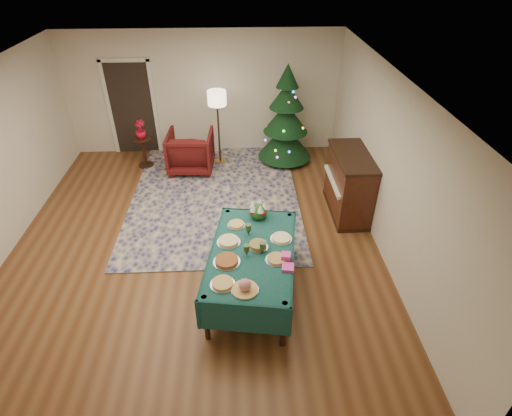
{
  "coord_description": "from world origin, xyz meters",
  "views": [
    {
      "loc": [
        0.75,
        -5.22,
        4.27
      ],
      "look_at": [
        0.98,
        -0.43,
        0.96
      ],
      "focal_mm": 28.0,
      "sensor_mm": 36.0,
      "label": 1
    }
  ],
  "objects_px": {
    "buffet_table": "(252,259)",
    "christmas_tree": "(286,120)",
    "floor_lamp": "(217,103)",
    "side_table": "(144,153)",
    "gift_box": "(286,257)",
    "piano": "(349,185)",
    "potted_plant": "(141,133)",
    "armchair": "(191,149)"
  },
  "relations": [
    {
      "from": "buffet_table",
      "to": "christmas_tree",
      "type": "bearing_deg",
      "value": 77.57
    },
    {
      "from": "floor_lamp",
      "to": "side_table",
      "type": "distance_m",
      "value": 1.95
    },
    {
      "from": "gift_box",
      "to": "christmas_tree",
      "type": "bearing_deg",
      "value": 83.84
    },
    {
      "from": "floor_lamp",
      "to": "gift_box",
      "type": "bearing_deg",
      "value": -76.67
    },
    {
      "from": "christmas_tree",
      "to": "side_table",
      "type": "bearing_deg",
      "value": -177.62
    },
    {
      "from": "side_table",
      "to": "piano",
      "type": "height_order",
      "value": "piano"
    },
    {
      "from": "christmas_tree",
      "to": "potted_plant",
      "type": "bearing_deg",
      "value": -177.62
    },
    {
      "from": "armchair",
      "to": "christmas_tree",
      "type": "distance_m",
      "value": 2.14
    },
    {
      "from": "christmas_tree",
      "to": "piano",
      "type": "distance_m",
      "value": 2.31
    },
    {
      "from": "gift_box",
      "to": "side_table",
      "type": "relative_size",
      "value": 0.18
    },
    {
      "from": "potted_plant",
      "to": "christmas_tree",
      "type": "distance_m",
      "value": 3.1
    },
    {
      "from": "side_table",
      "to": "armchair",
      "type": "bearing_deg",
      "value": -11.46
    },
    {
      "from": "christmas_tree",
      "to": "armchair",
      "type": "bearing_deg",
      "value": -170.63
    },
    {
      "from": "potted_plant",
      "to": "christmas_tree",
      "type": "height_order",
      "value": "christmas_tree"
    },
    {
      "from": "side_table",
      "to": "gift_box",
      "type": "bearing_deg",
      "value": -57.17
    },
    {
      "from": "buffet_table",
      "to": "armchair",
      "type": "height_order",
      "value": "armchair"
    },
    {
      "from": "buffet_table",
      "to": "floor_lamp",
      "type": "relative_size",
      "value": 1.29
    },
    {
      "from": "buffet_table",
      "to": "armchair",
      "type": "xyz_separation_m",
      "value": [
        -1.17,
        3.67,
        -0.13
      ]
    },
    {
      "from": "side_table",
      "to": "potted_plant",
      "type": "height_order",
      "value": "potted_plant"
    },
    {
      "from": "floor_lamp",
      "to": "armchair",
      "type": "bearing_deg",
      "value": -151.54
    },
    {
      "from": "potted_plant",
      "to": "piano",
      "type": "height_order",
      "value": "piano"
    },
    {
      "from": "armchair",
      "to": "floor_lamp",
      "type": "height_order",
      "value": "floor_lamp"
    },
    {
      "from": "gift_box",
      "to": "christmas_tree",
      "type": "height_order",
      "value": "christmas_tree"
    },
    {
      "from": "armchair",
      "to": "piano",
      "type": "distance_m",
      "value": 3.45
    },
    {
      "from": "potted_plant",
      "to": "armchair",
      "type": "bearing_deg",
      "value": -11.46
    },
    {
      "from": "buffet_table",
      "to": "side_table",
      "type": "relative_size",
      "value": 3.18
    },
    {
      "from": "piano",
      "to": "gift_box",
      "type": "bearing_deg",
      "value": -122.73
    },
    {
      "from": "gift_box",
      "to": "potted_plant",
      "type": "height_order",
      "value": "potted_plant"
    },
    {
      "from": "floor_lamp",
      "to": "piano",
      "type": "height_order",
      "value": "floor_lamp"
    },
    {
      "from": "buffet_table",
      "to": "potted_plant",
      "type": "xyz_separation_m",
      "value": [
        -2.21,
        3.89,
        0.16
      ]
    },
    {
      "from": "floor_lamp",
      "to": "side_table",
      "type": "bearing_deg",
      "value": -175.94
    },
    {
      "from": "floor_lamp",
      "to": "christmas_tree",
      "type": "relative_size",
      "value": 0.75
    },
    {
      "from": "armchair",
      "to": "side_table",
      "type": "xyz_separation_m",
      "value": [
        -1.04,
        0.21,
        -0.16
      ]
    },
    {
      "from": "christmas_tree",
      "to": "floor_lamp",
      "type": "bearing_deg",
      "value": -179.52
    },
    {
      "from": "buffet_table",
      "to": "gift_box",
      "type": "height_order",
      "value": "gift_box"
    },
    {
      "from": "side_table",
      "to": "potted_plant",
      "type": "relative_size",
      "value": 1.65
    },
    {
      "from": "potted_plant",
      "to": "buffet_table",
      "type": "bearing_deg",
      "value": -60.36
    },
    {
      "from": "christmas_tree",
      "to": "piano",
      "type": "height_order",
      "value": "christmas_tree"
    },
    {
      "from": "piano",
      "to": "armchair",
      "type": "bearing_deg",
      "value": 149.61
    },
    {
      "from": "buffet_table",
      "to": "potted_plant",
      "type": "distance_m",
      "value": 4.47
    },
    {
      "from": "side_table",
      "to": "piano",
      "type": "relative_size",
      "value": 0.49
    },
    {
      "from": "armchair",
      "to": "christmas_tree",
      "type": "bearing_deg",
      "value": -167.64
    }
  ]
}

